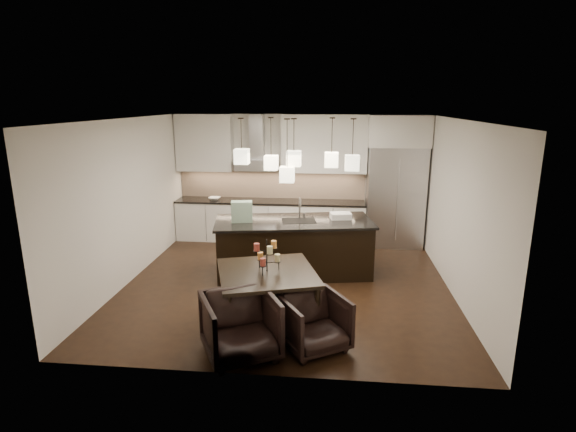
# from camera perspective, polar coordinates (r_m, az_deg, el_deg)

# --- Properties ---
(floor) EXTENTS (5.50, 5.50, 0.02)m
(floor) POSITION_cam_1_polar(r_m,az_deg,el_deg) (7.93, -0.15, -8.50)
(floor) COLOR black
(floor) RESTS_ON ground
(ceiling) EXTENTS (5.50, 5.50, 0.02)m
(ceiling) POSITION_cam_1_polar(r_m,az_deg,el_deg) (7.31, -0.16, 12.31)
(ceiling) COLOR white
(ceiling) RESTS_ON wall_back
(wall_back) EXTENTS (5.50, 0.02, 2.80)m
(wall_back) POSITION_cam_1_polar(r_m,az_deg,el_deg) (10.19, 1.43, 4.93)
(wall_back) COLOR silver
(wall_back) RESTS_ON ground
(wall_front) EXTENTS (5.50, 0.02, 2.80)m
(wall_front) POSITION_cam_1_polar(r_m,az_deg,el_deg) (4.87, -3.48, -5.79)
(wall_front) COLOR silver
(wall_front) RESTS_ON ground
(wall_left) EXTENTS (0.02, 5.50, 2.80)m
(wall_left) POSITION_cam_1_polar(r_m,az_deg,el_deg) (8.24, -19.62, 1.81)
(wall_left) COLOR silver
(wall_left) RESTS_ON ground
(wall_right) EXTENTS (0.02, 5.50, 2.80)m
(wall_right) POSITION_cam_1_polar(r_m,az_deg,el_deg) (7.73, 20.67, 0.92)
(wall_right) COLOR silver
(wall_right) RESTS_ON ground
(refrigerator) EXTENTS (1.20, 0.72, 2.15)m
(refrigerator) POSITION_cam_1_polar(r_m,az_deg,el_deg) (9.95, 13.42, 2.40)
(refrigerator) COLOR #B7B7BA
(refrigerator) RESTS_ON floor
(fridge_panel) EXTENTS (1.26, 0.72, 0.65)m
(fridge_panel) POSITION_cam_1_polar(r_m,az_deg,el_deg) (9.76, 13.90, 10.46)
(fridge_panel) COLOR silver
(fridge_panel) RESTS_ON refrigerator
(lower_cabinets) EXTENTS (4.21, 0.62, 0.88)m
(lower_cabinets) POSITION_cam_1_polar(r_m,az_deg,el_deg) (10.14, -2.26, -0.67)
(lower_cabinets) COLOR silver
(lower_cabinets) RESTS_ON floor
(countertop) EXTENTS (4.21, 0.66, 0.04)m
(countertop) POSITION_cam_1_polar(r_m,az_deg,el_deg) (10.03, -2.29, 1.86)
(countertop) COLOR black
(countertop) RESTS_ON lower_cabinets
(backsplash) EXTENTS (4.21, 0.02, 0.63)m
(backsplash) POSITION_cam_1_polar(r_m,az_deg,el_deg) (10.26, -2.08, 4.05)
(backsplash) COLOR beige
(backsplash) RESTS_ON countertop
(upper_cab_left) EXTENTS (1.25, 0.35, 1.25)m
(upper_cab_left) POSITION_cam_1_polar(r_m,az_deg,el_deg) (10.28, -10.54, 9.13)
(upper_cab_left) COLOR silver
(upper_cab_left) RESTS_ON wall_back
(upper_cab_right) EXTENTS (1.85, 0.35, 1.25)m
(upper_cab_right) POSITION_cam_1_polar(r_m,az_deg,el_deg) (9.88, 4.62, 9.12)
(upper_cab_right) COLOR silver
(upper_cab_right) RESTS_ON wall_back
(hood_canopy) EXTENTS (0.90, 0.52, 0.24)m
(hood_canopy) POSITION_cam_1_polar(r_m,az_deg,el_deg) (9.98, -4.01, 6.56)
(hood_canopy) COLOR #B7B7BA
(hood_canopy) RESTS_ON wall_back
(hood_chimney) EXTENTS (0.30, 0.28, 0.96)m
(hood_chimney) POSITION_cam_1_polar(r_m,az_deg,el_deg) (10.03, -3.97, 10.04)
(hood_chimney) COLOR #B7B7BA
(hood_chimney) RESTS_ON hood_canopy
(fruit_bowl) EXTENTS (0.28, 0.28, 0.06)m
(fruit_bowl) POSITION_cam_1_polar(r_m,az_deg,el_deg) (10.22, -9.31, 2.21)
(fruit_bowl) COLOR silver
(fruit_bowl) RESTS_ON countertop
(island_body) EXTENTS (2.86, 1.54, 0.96)m
(island_body) POSITION_cam_1_polar(r_m,az_deg,el_deg) (8.20, 0.74, -4.10)
(island_body) COLOR black
(island_body) RESTS_ON floor
(island_top) EXTENTS (2.96, 1.64, 0.04)m
(island_top) POSITION_cam_1_polar(r_m,az_deg,el_deg) (8.05, 0.75, -0.72)
(island_top) COLOR black
(island_top) RESTS_ON island_body
(faucet) EXTENTS (0.15, 0.28, 0.41)m
(faucet) POSITION_cam_1_polar(r_m,az_deg,el_deg) (8.11, 1.46, 1.05)
(faucet) COLOR silver
(faucet) RESTS_ON island_top
(tote_bag) EXTENTS (0.40, 0.26, 0.37)m
(tote_bag) POSITION_cam_1_polar(r_m,az_deg,el_deg) (7.97, -5.87, 0.57)
(tote_bag) COLOR #174D2F
(tote_bag) RESTS_ON island_top
(food_container) EXTENTS (0.41, 0.32, 0.11)m
(food_container) POSITION_cam_1_polar(r_m,az_deg,el_deg) (8.21, 6.71, 0.03)
(food_container) COLOR silver
(food_container) RESTS_ON island_top
(dining_table) EXTENTS (1.63, 1.63, 0.78)m
(dining_table) POSITION_cam_1_polar(r_m,az_deg,el_deg) (6.44, -2.64, -10.26)
(dining_table) COLOR black
(dining_table) RESTS_ON floor
(candelabra) EXTENTS (0.47, 0.47, 0.46)m
(candelabra) POSITION_cam_1_polar(r_m,az_deg,el_deg) (6.21, -2.71, -5.03)
(candelabra) COLOR black
(candelabra) RESTS_ON dining_table
(candle_a) EXTENTS (0.10, 0.10, 0.10)m
(candle_a) POSITION_cam_1_polar(r_m,az_deg,el_deg) (6.24, -1.37, -5.33)
(candle_a) COLOR beige
(candle_a) RESTS_ON candelabra
(candle_b) EXTENTS (0.10, 0.10, 0.10)m
(candle_b) POSITION_cam_1_polar(r_m,az_deg,el_deg) (6.33, -3.54, -5.08)
(candle_b) COLOR #DC8F3E
(candle_b) RESTS_ON candelabra
(candle_c) EXTENTS (0.10, 0.10, 0.10)m
(candle_c) POSITION_cam_1_polar(r_m,az_deg,el_deg) (6.10, -3.20, -5.85)
(candle_c) COLOR #A23A2F
(candle_c) RESTS_ON candelabra
(candle_d) EXTENTS (0.10, 0.10, 0.10)m
(candle_d) POSITION_cam_1_polar(r_m,az_deg,el_deg) (6.27, -1.81, -3.62)
(candle_d) COLOR #DC8F3E
(candle_d) RESTS_ON candelabra
(candle_e) EXTENTS (0.10, 0.10, 0.10)m
(candle_e) POSITION_cam_1_polar(r_m,az_deg,el_deg) (6.17, -4.00, -3.97)
(candle_e) COLOR #A23A2F
(candle_e) RESTS_ON candelabra
(candle_f) EXTENTS (0.10, 0.10, 0.10)m
(candle_f) POSITION_cam_1_polar(r_m,az_deg,el_deg) (6.04, -2.33, -4.34)
(candle_f) COLOR beige
(candle_f) RESTS_ON candelabra
(armchair_left) EXTENTS (1.17, 1.18, 0.80)m
(armchair_left) POSITION_cam_1_polar(r_m,az_deg,el_deg) (5.69, -6.06, -13.75)
(armchair_left) COLOR black
(armchair_left) RESTS_ON floor
(armchair_right) EXTENTS (1.05, 1.06, 0.71)m
(armchair_right) POSITION_cam_1_polar(r_m,az_deg,el_deg) (5.86, 3.33, -13.35)
(armchair_right) COLOR black
(armchair_right) RESTS_ON floor
(pendant_a) EXTENTS (0.24, 0.24, 0.26)m
(pendant_a) POSITION_cam_1_polar(r_m,az_deg,el_deg) (7.92, -5.88, 7.53)
(pendant_a) COLOR beige
(pendant_a) RESTS_ON ceiling
(pendant_b) EXTENTS (0.24, 0.24, 0.26)m
(pendant_b) POSITION_cam_1_polar(r_m,az_deg,el_deg) (8.26, -2.15, 6.78)
(pendant_b) COLOR beige
(pendant_b) RESTS_ON ceiling
(pendant_c) EXTENTS (0.24, 0.24, 0.26)m
(pendant_c) POSITION_cam_1_polar(r_m,az_deg,el_deg) (7.72, 0.75, 7.31)
(pendant_c) COLOR beige
(pendant_c) RESTS_ON ceiling
(pendant_d) EXTENTS (0.24, 0.24, 0.26)m
(pendant_d) POSITION_cam_1_polar(r_m,az_deg,el_deg) (8.12, 5.54, 7.12)
(pendant_d) COLOR beige
(pendant_d) RESTS_ON ceiling
(pendant_e) EXTENTS (0.24, 0.24, 0.26)m
(pendant_e) POSITION_cam_1_polar(r_m,az_deg,el_deg) (7.78, 8.14, 6.70)
(pendant_e) COLOR beige
(pendant_e) RESTS_ON ceiling
(pendant_f) EXTENTS (0.24, 0.24, 0.26)m
(pendant_f) POSITION_cam_1_polar(r_m,az_deg,el_deg) (7.65, -0.11, 5.30)
(pendant_f) COLOR beige
(pendant_f) RESTS_ON ceiling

